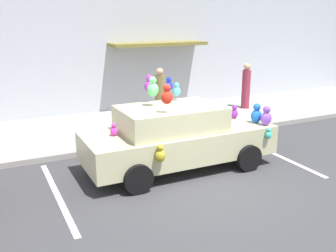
{
  "coord_description": "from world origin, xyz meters",
  "views": [
    {
      "loc": [
        -4.09,
        -6.58,
        3.58
      ],
      "look_at": [
        0.0,
        1.82,
        0.9
      ],
      "focal_mm": 41.74,
      "sensor_mm": 36.0,
      "label": 1
    }
  ],
  "objects_px": {
    "pedestrian_near_shopfront": "(160,100)",
    "pedestrian_walking_past": "(246,87)",
    "plush_covered_car": "(178,136)",
    "teddy_bear_on_sidewalk": "(147,121)"
  },
  "relations": [
    {
      "from": "plush_covered_car",
      "to": "pedestrian_near_shopfront",
      "type": "height_order",
      "value": "plush_covered_car"
    },
    {
      "from": "plush_covered_car",
      "to": "pedestrian_walking_past",
      "type": "xyz_separation_m",
      "value": [
        4.93,
        3.95,
        0.15
      ]
    },
    {
      "from": "plush_covered_car",
      "to": "pedestrian_near_shopfront",
      "type": "bearing_deg",
      "value": 72.93
    },
    {
      "from": "teddy_bear_on_sidewalk",
      "to": "pedestrian_walking_past",
      "type": "xyz_separation_m",
      "value": [
        4.58,
        1.25,
        0.47
      ]
    },
    {
      "from": "plush_covered_car",
      "to": "pedestrian_near_shopfront",
      "type": "distance_m",
      "value": 3.1
    },
    {
      "from": "teddy_bear_on_sidewalk",
      "to": "pedestrian_near_shopfront",
      "type": "relative_size",
      "value": 0.39
    },
    {
      "from": "pedestrian_near_shopfront",
      "to": "pedestrian_walking_past",
      "type": "height_order",
      "value": "pedestrian_near_shopfront"
    },
    {
      "from": "plush_covered_car",
      "to": "teddy_bear_on_sidewalk",
      "type": "height_order",
      "value": "plush_covered_car"
    },
    {
      "from": "plush_covered_car",
      "to": "teddy_bear_on_sidewalk",
      "type": "relative_size",
      "value": 6.28
    },
    {
      "from": "pedestrian_near_shopfront",
      "to": "pedestrian_walking_past",
      "type": "relative_size",
      "value": 1.1
    }
  ]
}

